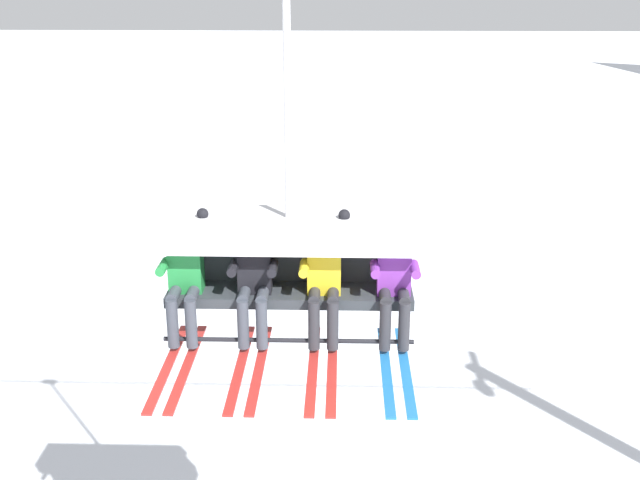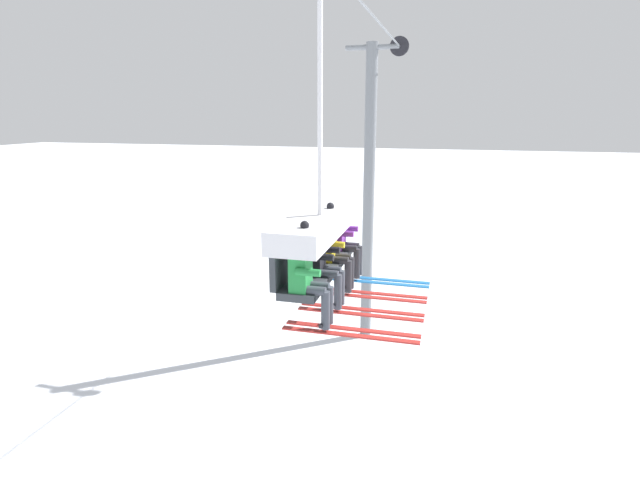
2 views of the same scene
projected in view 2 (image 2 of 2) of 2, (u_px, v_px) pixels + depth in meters
lift_tower_far at (369, 192)px, 15.83m from camera, size 0.36×1.88×9.53m
chairlift_chair at (315, 232)px, 7.01m from camera, size 2.43×0.74×4.48m
skier_green at (310, 276)px, 6.10m from camera, size 0.48×1.70×1.34m
skier_black at (324, 263)px, 6.72m from camera, size 0.46×1.70×1.23m
skier_yellow at (335, 249)px, 7.35m from camera, size 0.48×1.70×1.34m
skier_purple at (345, 239)px, 7.97m from camera, size 0.46×1.70×1.23m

